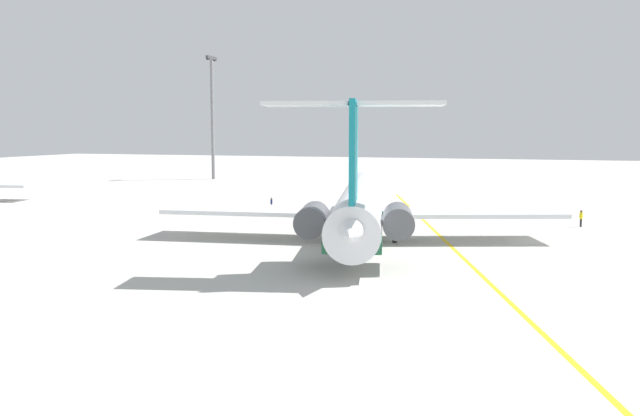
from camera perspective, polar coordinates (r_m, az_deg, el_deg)
name	(u,v)px	position (r m, az deg, el deg)	size (l,w,h in m)	color
ground	(454,239)	(66.55, 11.12, -2.57)	(366.08, 366.08, 0.00)	#B7B5AD
main_jetliner	(360,206)	(63.16, 3.36, 0.17)	(42.42, 37.85, 12.47)	silver
ground_crew_near_nose	(581,216)	(78.47, 20.97, -0.65)	(0.33, 0.37, 1.83)	black
ground_crew_near_tail	(271,202)	(88.58, -4.08, 0.50)	(0.43, 0.27, 1.69)	black
safety_cone_nose	(265,211)	(86.15, -4.63, -0.21)	(0.40, 0.40, 0.55)	#EA590F
safety_cone_tail	(230,210)	(87.01, -7.56, -0.18)	(0.40, 0.40, 0.55)	#EA590F
taxiway_centreline	(449,245)	(63.27, 10.74, -3.03)	(95.56, 0.36, 0.01)	gold
light_mast	(212,112)	(145.50, -8.98, 7.89)	(4.00, 0.70, 25.47)	slate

